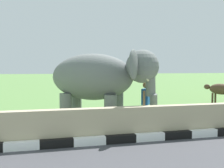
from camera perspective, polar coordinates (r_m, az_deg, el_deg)
barrier_parapet at (r=8.06m, az=-10.69°, el=-8.66°), size 28.00×0.36×1.00m
elephant at (r=10.14m, az=-2.17°, el=1.25°), size 3.95×3.52×2.80m
person_handler at (r=10.36m, az=6.88°, el=-3.60°), size 0.43×0.56×1.66m
cow_near at (r=18.18m, az=21.25°, el=-1.05°), size 1.23×1.87×1.23m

